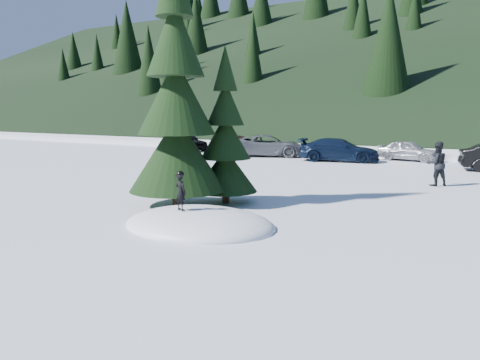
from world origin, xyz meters
The scene contains 12 objects.
ground centered at (0.00, 0.00, 0.00)m, with size 200.00×200.00×0.00m, color white.
snow_mound centered at (0.00, 0.00, 0.00)m, with size 4.48×3.52×0.96m, color white.
forest_hillside centered at (0.00, 54.00, 12.50)m, with size 200.00×60.00×25.00m, color black, non-canonical shape.
spruce_tall centered at (-2.20, 1.80, 3.32)m, with size 3.20×3.20×8.60m.
spruce_short centered at (-1.20, 3.20, 2.10)m, with size 2.20×2.20×5.37m.
child_skier centered at (-0.34, -0.38, 0.99)m, with size 0.37×0.24×1.02m, color black.
adult_0 centered at (4.47, 11.00, 0.95)m, with size 0.92×0.72×1.89m, color black.
car_0 centered at (-15.86, 19.71, 0.75)m, with size 1.78×4.43×1.51m, color black.
car_1 centered at (-11.80, 21.27, 0.62)m, with size 1.30×3.73×1.23m, color #38100A.
car_2 centered at (-7.84, 18.86, 0.75)m, with size 2.50×5.42×1.51m, color #56595F.
car_3 centered at (-2.44, 18.29, 0.73)m, with size 2.04×5.02×1.46m, color black.
car_4 centered at (1.27, 20.98, 0.66)m, with size 1.55×3.85×1.31m, color #97999F.
Camera 1 is at (7.60, -10.30, 3.19)m, focal length 35.00 mm.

